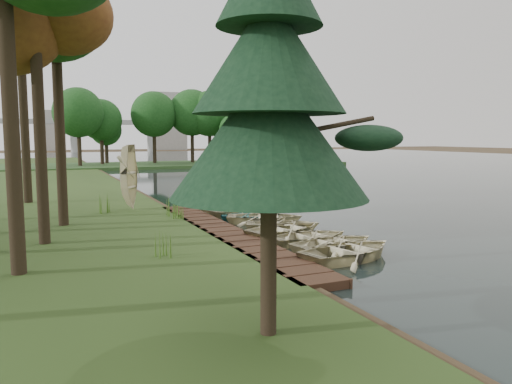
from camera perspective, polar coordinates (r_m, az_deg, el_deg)
name	(u,v)px	position (r m, az deg, el deg)	size (l,w,h in m)	color
ground	(260,235)	(21.30, 0.48, -4.95)	(300.00, 300.00, 0.00)	#3D2F1D
water	(447,177)	(55.01, 21.02, 1.61)	(130.00, 200.00, 0.05)	black
boardwalk	(225,235)	(20.69, -3.59, -4.88)	(1.60, 16.00, 0.30)	#382216
peninsula	(168,165)	(71.14, -10.06, 3.08)	(50.00, 14.00, 0.45)	#2C4A21
far_trees	(143,120)	(70.36, -12.82, 8.03)	(45.60, 5.60, 8.80)	black
bridge	(122,126)	(140.66, -15.10, 7.32)	(95.90, 4.00, 8.60)	#A5A5A0
building_a	(168,121)	(163.75, -9.97, 7.95)	(10.00, 8.00, 18.00)	#A5A5A0
building_b	(51,130)	(164.14, -22.41, 6.52)	(8.00, 8.00, 12.00)	#A5A5A0
rowboat_0	(350,248)	(17.16, 10.67, -6.30)	(2.76, 3.86, 0.80)	beige
rowboat_1	(335,241)	(18.38, 9.03, -5.54)	(2.49, 3.48, 0.72)	beige
rowboat_2	(310,235)	(19.50, 6.23, -4.86)	(2.37, 3.31, 0.69)	beige
rowboat_3	(286,227)	(20.80, 3.51, -4.01)	(2.67, 3.74, 0.78)	beige
rowboat_4	(283,223)	(22.05, 3.07, -3.54)	(2.34, 3.27, 0.68)	beige
rowboat_5	(265,216)	(23.75, 0.99, -2.73)	(2.58, 3.61, 0.75)	beige
rowboat_6	(252,215)	(24.48, -0.50, -2.61)	(2.14, 3.00, 0.62)	teal
rowboat_7	(241,208)	(26.23, -1.76, -1.82)	(2.74, 3.84, 0.80)	beige
rowboat_8	(232,206)	(27.21, -2.74, -1.62)	(2.42, 3.39, 0.70)	beige
rowboat_9	(220,204)	(28.60, -4.13, -1.33)	(2.13, 2.99, 0.62)	beige
stored_rowboat	(131,203)	(27.42, -14.06, -1.20)	(2.47, 3.46, 0.72)	beige
tree_2	(34,19)	(19.88, -24.01, 17.63)	(3.89, 3.89, 9.70)	black
tree_4	(55,14)	(23.79, -22.02, 18.33)	(3.78, 3.78, 10.76)	black
pine_tree	(269,90)	(9.54, 1.49, 11.55)	(3.80, 3.80, 7.80)	black
reeds_0	(163,244)	(16.41, -10.59, -5.87)	(0.60, 0.60, 0.86)	#3F661E
reeds_1	(177,209)	(23.87, -8.96, -1.94)	(0.60, 0.60, 0.93)	#3F661E
reeds_2	(105,204)	(26.46, -16.89, -1.28)	(0.60, 0.60, 0.97)	#3F661E
reeds_3	(172,205)	(24.85, -9.56, -1.49)	(0.60, 0.60, 1.04)	#3F661E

